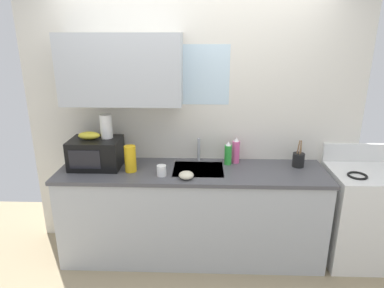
{
  "coord_description": "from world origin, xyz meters",
  "views": [
    {
      "loc": [
        0.1,
        -2.86,
        2.09
      ],
      "look_at": [
        0.0,
        0.0,
        1.15
      ],
      "focal_mm": 31.51,
      "sensor_mm": 36.0,
      "label": 1
    }
  ],
  "objects_px": {
    "microwave": "(96,153)",
    "cereal_canister": "(130,159)",
    "dish_soap_bottle_green": "(228,154)",
    "banana_bunch": "(89,135)",
    "paper_towel_roll": "(106,126)",
    "small_bowl": "(186,175)",
    "stove_range": "(358,215)",
    "mug_white": "(162,171)",
    "utensil_crock": "(298,159)",
    "dish_soap_bottle_pink": "(236,151)"
  },
  "relations": [
    {
      "from": "microwave",
      "to": "cereal_canister",
      "type": "xyz_separation_m",
      "value": [
        0.34,
        -0.1,
        -0.02
      ]
    },
    {
      "from": "microwave",
      "to": "dish_soap_bottle_green",
      "type": "distance_m",
      "value": 1.24
    },
    {
      "from": "microwave",
      "to": "banana_bunch",
      "type": "height_order",
      "value": "banana_bunch"
    },
    {
      "from": "microwave",
      "to": "banana_bunch",
      "type": "distance_m",
      "value": 0.18
    },
    {
      "from": "banana_bunch",
      "to": "paper_towel_roll",
      "type": "bearing_deg",
      "value": 18.43
    },
    {
      "from": "dish_soap_bottle_green",
      "to": "small_bowl",
      "type": "distance_m",
      "value": 0.53
    },
    {
      "from": "stove_range",
      "to": "small_bowl",
      "type": "relative_size",
      "value": 8.31
    },
    {
      "from": "microwave",
      "to": "paper_towel_roll",
      "type": "height_order",
      "value": "paper_towel_roll"
    },
    {
      "from": "dish_soap_bottle_green",
      "to": "mug_white",
      "type": "bearing_deg",
      "value": -153.72
    },
    {
      "from": "dish_soap_bottle_green",
      "to": "mug_white",
      "type": "height_order",
      "value": "dish_soap_bottle_green"
    },
    {
      "from": "utensil_crock",
      "to": "small_bowl",
      "type": "relative_size",
      "value": 1.99
    },
    {
      "from": "cereal_canister",
      "to": "mug_white",
      "type": "bearing_deg",
      "value": -17.17
    },
    {
      "from": "paper_towel_roll",
      "to": "mug_white",
      "type": "relative_size",
      "value": 2.32
    },
    {
      "from": "dish_soap_bottle_green",
      "to": "small_bowl",
      "type": "xyz_separation_m",
      "value": [
        -0.38,
        -0.36,
        -0.07
      ]
    },
    {
      "from": "stove_range",
      "to": "small_bowl",
      "type": "height_order",
      "value": "stove_range"
    },
    {
      "from": "stove_range",
      "to": "cereal_canister",
      "type": "distance_m",
      "value": 2.2
    },
    {
      "from": "stove_range",
      "to": "utensil_crock",
      "type": "distance_m",
      "value": 0.78
    },
    {
      "from": "mug_white",
      "to": "dish_soap_bottle_pink",
      "type": "bearing_deg",
      "value": 26.82
    },
    {
      "from": "stove_range",
      "to": "utensil_crock",
      "type": "bearing_deg",
      "value": 168.65
    },
    {
      "from": "microwave",
      "to": "paper_towel_roll",
      "type": "distance_m",
      "value": 0.27
    },
    {
      "from": "paper_towel_roll",
      "to": "cereal_canister",
      "type": "distance_m",
      "value": 0.38
    },
    {
      "from": "dish_soap_bottle_green",
      "to": "dish_soap_bottle_pink",
      "type": "distance_m",
      "value": 0.09
    },
    {
      "from": "stove_range",
      "to": "mug_white",
      "type": "relative_size",
      "value": 11.37
    },
    {
      "from": "paper_towel_roll",
      "to": "dish_soap_bottle_green",
      "type": "relative_size",
      "value": 0.98
    },
    {
      "from": "paper_towel_roll",
      "to": "dish_soap_bottle_green",
      "type": "xyz_separation_m",
      "value": [
        1.13,
        0.06,
        -0.28
      ]
    },
    {
      "from": "dish_soap_bottle_pink",
      "to": "microwave",
      "type": "bearing_deg",
      "value": -173.28
    },
    {
      "from": "dish_soap_bottle_pink",
      "to": "dish_soap_bottle_green",
      "type": "bearing_deg",
      "value": -149.12
    },
    {
      "from": "small_bowl",
      "to": "cereal_canister",
      "type": "bearing_deg",
      "value": 163.65
    },
    {
      "from": "banana_bunch",
      "to": "dish_soap_bottle_green",
      "type": "bearing_deg",
      "value": 4.74
    },
    {
      "from": "cereal_canister",
      "to": "small_bowl",
      "type": "bearing_deg",
      "value": -16.35
    },
    {
      "from": "banana_bunch",
      "to": "mug_white",
      "type": "distance_m",
      "value": 0.75
    },
    {
      "from": "mug_white",
      "to": "small_bowl",
      "type": "distance_m",
      "value": 0.23
    },
    {
      "from": "dish_soap_bottle_pink",
      "to": "utensil_crock",
      "type": "relative_size",
      "value": 0.97
    },
    {
      "from": "microwave",
      "to": "mug_white",
      "type": "height_order",
      "value": "microwave"
    },
    {
      "from": "mug_white",
      "to": "small_bowl",
      "type": "relative_size",
      "value": 0.73
    },
    {
      "from": "paper_towel_roll",
      "to": "cereal_canister",
      "type": "xyz_separation_m",
      "value": [
        0.24,
        -0.15,
        -0.26
      ]
    },
    {
      "from": "microwave",
      "to": "small_bowl",
      "type": "relative_size",
      "value": 3.54
    },
    {
      "from": "microwave",
      "to": "small_bowl",
      "type": "distance_m",
      "value": 0.89
    },
    {
      "from": "stove_range",
      "to": "dish_soap_bottle_green",
      "type": "bearing_deg",
      "value": 172.96
    },
    {
      "from": "microwave",
      "to": "banana_bunch",
      "type": "xyz_separation_m",
      "value": [
        -0.05,
        0.0,
        0.17
      ]
    },
    {
      "from": "cereal_canister",
      "to": "small_bowl",
      "type": "distance_m",
      "value": 0.54
    },
    {
      "from": "dish_soap_bottle_pink",
      "to": "small_bowl",
      "type": "relative_size",
      "value": 1.93
    },
    {
      "from": "dish_soap_bottle_pink",
      "to": "cereal_canister",
      "type": "xyz_separation_m",
      "value": [
        -0.97,
        -0.25,
        0.0
      ]
    },
    {
      "from": "microwave",
      "to": "cereal_canister",
      "type": "relative_size",
      "value": 1.92
    },
    {
      "from": "stove_range",
      "to": "paper_towel_roll",
      "type": "height_order",
      "value": "paper_towel_roll"
    },
    {
      "from": "dish_soap_bottle_pink",
      "to": "mug_white",
      "type": "bearing_deg",
      "value": -153.18
    },
    {
      "from": "small_bowl",
      "to": "dish_soap_bottle_pink",
      "type": "bearing_deg",
      "value": 41.34
    },
    {
      "from": "banana_bunch",
      "to": "paper_towel_roll",
      "type": "distance_m",
      "value": 0.18
    },
    {
      "from": "stove_range",
      "to": "cereal_canister",
      "type": "height_order",
      "value": "cereal_canister"
    },
    {
      "from": "banana_bunch",
      "to": "cereal_canister",
      "type": "relative_size",
      "value": 0.83
    }
  ]
}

